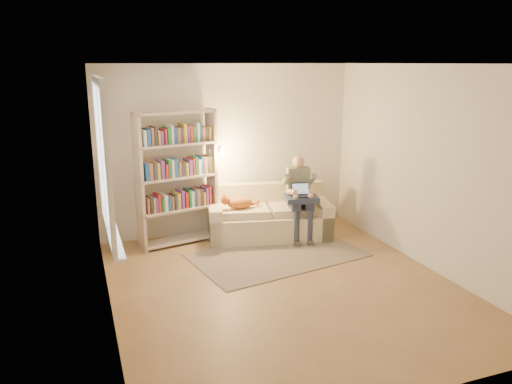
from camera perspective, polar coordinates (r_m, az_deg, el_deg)
name	(u,v)px	position (r m, az deg, el deg)	size (l,w,h in m)	color
floor	(284,286)	(6.13, 3.21, -10.67)	(4.50, 4.50, 0.00)	olive
ceiling	(287,64)	(5.54, 3.61, 14.43)	(4.00, 4.50, 0.02)	white
wall_left	(103,197)	(5.25, -17.06, -0.55)	(0.02, 4.50, 2.60)	silver
wall_right	(430,169)	(6.73, 19.24, 2.52)	(0.02, 4.50, 2.60)	silver
wall_back	(228,150)	(7.77, -3.22, 4.84)	(4.00, 0.02, 2.60)	silver
wall_front	(408,248)	(3.83, 16.97, -6.13)	(4.00, 0.02, 2.60)	silver
window	(107,185)	(5.43, -16.69, 0.79)	(0.12, 1.52, 1.69)	white
sofa	(268,218)	(7.69, 1.41, -3.03)	(1.98, 1.19, 0.78)	beige
person	(299,192)	(7.52, 4.99, -0.05)	(0.43, 0.59, 1.26)	gray
cat	(240,203)	(7.44, -1.81, -1.21)	(0.59, 0.28, 0.21)	orange
blanket	(296,198)	(7.42, 4.62, -0.74)	(0.48, 0.39, 0.08)	#262F43
laptop	(296,193)	(7.41, 4.62, -0.08)	(0.31, 0.29, 0.22)	black
bookshelf	(177,172)	(7.27, -9.01, 2.31)	(1.35, 0.54, 1.97)	beige
rug	(278,255)	(7.02, 2.52, -7.21)	(2.31, 1.36, 0.01)	#7D6D5B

